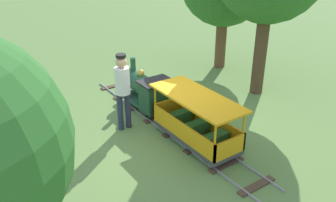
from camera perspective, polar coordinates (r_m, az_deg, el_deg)
ground_plane at (r=7.59m, az=0.98°, el=-4.35°), size 60.00×60.00×0.00m
track at (r=7.72m, az=0.11°, el=-3.63°), size 0.76×5.70×0.04m
locomotive at (r=8.15m, az=-3.34°, el=1.66°), size 0.72×1.45×1.05m
passenger_car at (r=6.90m, az=4.41°, el=-3.70°), size 0.82×2.00×0.97m
conductor_person at (r=7.24m, az=-7.19°, el=2.33°), size 0.30×0.30×1.62m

